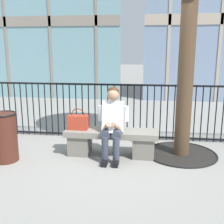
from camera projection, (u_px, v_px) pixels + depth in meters
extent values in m
plane|color=gray|center=(111.00, 155.00, 4.84)|extent=(60.00, 60.00, 0.00)
cube|color=gray|center=(111.00, 133.00, 4.75)|extent=(1.60, 0.44, 0.10)
cube|color=slate|center=(80.00, 144.00, 4.87)|extent=(0.36, 0.37, 0.35)
cube|color=slate|center=(143.00, 147.00, 4.73)|extent=(0.36, 0.37, 0.35)
cylinder|color=#383D4C|center=(107.00, 132.00, 4.57)|extent=(0.15, 0.40, 0.15)
cylinder|color=#383D4C|center=(105.00, 150.00, 4.43)|extent=(0.11, 0.11, 0.45)
cube|color=black|center=(104.00, 162.00, 4.41)|extent=(0.09, 0.22, 0.08)
cylinder|color=#383D4C|center=(118.00, 132.00, 4.55)|extent=(0.15, 0.40, 0.15)
cylinder|color=#383D4C|center=(116.00, 151.00, 4.41)|extent=(0.11, 0.11, 0.45)
cube|color=black|center=(116.00, 163.00, 4.39)|extent=(0.09, 0.22, 0.08)
cube|color=silver|center=(113.00, 116.00, 4.64)|extent=(0.36, 0.30, 0.55)
cylinder|color=silver|center=(100.00, 113.00, 4.66)|extent=(0.08, 0.08, 0.26)
cylinder|color=tan|center=(107.00, 126.00, 4.46)|extent=(0.16, 0.28, 0.20)
cylinder|color=silver|center=(126.00, 114.00, 4.60)|extent=(0.08, 0.08, 0.26)
cylinder|color=tan|center=(116.00, 127.00, 4.44)|extent=(0.16, 0.28, 0.20)
cube|color=silver|center=(111.00, 129.00, 4.40)|extent=(0.07, 0.10, 0.13)
sphere|color=tan|center=(113.00, 95.00, 4.54)|extent=(0.20, 0.20, 0.20)
sphere|color=#472816|center=(113.00, 93.00, 4.56)|extent=(0.20, 0.20, 0.20)
cube|color=#B23823|center=(78.00, 122.00, 4.78)|extent=(0.34, 0.17, 0.25)
torus|color=maroon|center=(78.00, 115.00, 4.75)|extent=(0.24, 0.02, 0.24)
cylinder|color=black|center=(4.00, 108.00, 5.96)|extent=(0.02, 0.02, 1.14)
cylinder|color=black|center=(10.00, 108.00, 5.94)|extent=(0.02, 0.02, 1.14)
cylinder|color=black|center=(16.00, 108.00, 5.92)|extent=(0.02, 0.02, 1.14)
cylinder|color=black|center=(22.00, 109.00, 5.91)|extent=(0.02, 0.02, 1.14)
cylinder|color=black|center=(27.00, 109.00, 5.89)|extent=(0.02, 0.02, 1.14)
cylinder|color=black|center=(33.00, 109.00, 5.87)|extent=(0.02, 0.02, 1.14)
cylinder|color=black|center=(39.00, 109.00, 5.86)|extent=(0.02, 0.02, 1.14)
cylinder|color=black|center=(45.00, 109.00, 5.84)|extent=(0.02, 0.02, 1.14)
cylinder|color=black|center=(52.00, 109.00, 5.82)|extent=(0.02, 0.02, 1.14)
cylinder|color=black|center=(58.00, 110.00, 5.80)|extent=(0.02, 0.02, 1.14)
cylinder|color=black|center=(64.00, 110.00, 5.79)|extent=(0.02, 0.02, 1.14)
cylinder|color=black|center=(70.00, 110.00, 5.77)|extent=(0.02, 0.02, 1.14)
cylinder|color=black|center=(76.00, 110.00, 5.75)|extent=(0.02, 0.02, 1.14)
cylinder|color=black|center=(82.00, 110.00, 5.74)|extent=(0.02, 0.02, 1.14)
cylinder|color=black|center=(89.00, 111.00, 5.72)|extent=(0.02, 0.02, 1.14)
cylinder|color=black|center=(95.00, 111.00, 5.70)|extent=(0.02, 0.02, 1.14)
cylinder|color=black|center=(101.00, 111.00, 5.68)|extent=(0.02, 0.02, 1.14)
cylinder|color=black|center=(108.00, 111.00, 5.67)|extent=(0.02, 0.02, 1.14)
cylinder|color=black|center=(114.00, 111.00, 5.65)|extent=(0.02, 0.02, 1.14)
cylinder|color=black|center=(121.00, 111.00, 5.63)|extent=(0.02, 0.02, 1.14)
cylinder|color=black|center=(127.00, 112.00, 5.62)|extent=(0.02, 0.02, 1.14)
cylinder|color=black|center=(134.00, 112.00, 5.60)|extent=(0.02, 0.02, 1.14)
cylinder|color=black|center=(140.00, 112.00, 5.58)|extent=(0.02, 0.02, 1.14)
cylinder|color=black|center=(147.00, 112.00, 5.56)|extent=(0.02, 0.02, 1.14)
cylinder|color=black|center=(154.00, 112.00, 5.55)|extent=(0.02, 0.02, 1.14)
cylinder|color=black|center=(160.00, 113.00, 5.53)|extent=(0.02, 0.02, 1.14)
cylinder|color=black|center=(167.00, 113.00, 5.51)|extent=(0.02, 0.02, 1.14)
cylinder|color=black|center=(174.00, 113.00, 5.50)|extent=(0.02, 0.02, 1.14)
cylinder|color=black|center=(181.00, 113.00, 5.48)|extent=(0.02, 0.02, 1.14)
cylinder|color=black|center=(188.00, 113.00, 5.46)|extent=(0.02, 0.02, 1.14)
cylinder|color=black|center=(195.00, 114.00, 5.44)|extent=(0.02, 0.02, 1.14)
cylinder|color=black|center=(202.00, 114.00, 5.43)|extent=(0.02, 0.02, 1.14)
cylinder|color=black|center=(209.00, 114.00, 5.41)|extent=(0.02, 0.02, 1.14)
cylinder|color=black|center=(216.00, 114.00, 5.39)|extent=(0.02, 0.02, 1.14)
cylinder|color=black|center=(223.00, 114.00, 5.38)|extent=(0.02, 0.02, 1.14)
cube|color=black|center=(117.00, 136.00, 5.76)|extent=(9.50, 0.04, 0.04)
cube|color=black|center=(118.00, 85.00, 5.52)|extent=(9.50, 0.04, 0.04)
cylinder|color=black|center=(181.00, 154.00, 4.87)|extent=(1.21, 1.21, 0.01)
torus|color=black|center=(181.00, 154.00, 4.87)|extent=(1.24, 1.24, 0.03)
cylinder|color=#4C3826|center=(187.00, 56.00, 4.49)|extent=(0.26, 0.26, 3.40)
cylinder|color=#4C2319|center=(5.00, 138.00, 4.51)|extent=(0.40, 0.40, 0.80)
torus|color=black|center=(3.00, 114.00, 4.42)|extent=(0.43, 0.43, 0.03)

